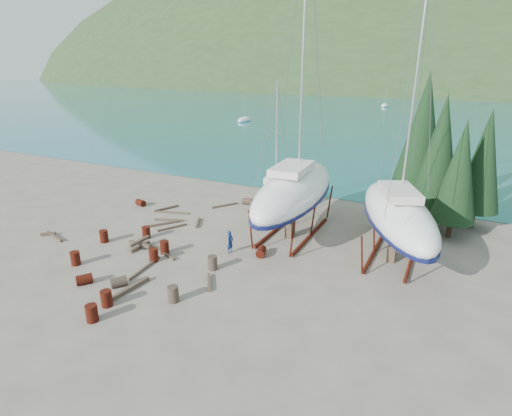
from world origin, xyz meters
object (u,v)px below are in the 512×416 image
at_px(large_sailboat_far, 398,214).
at_px(worker, 230,242).
at_px(large_sailboat_near, 295,190).
at_px(small_sailboat_shore, 274,190).

bearing_deg(large_sailboat_far, worker, -179.76).
height_order(large_sailboat_near, small_sailboat_shore, large_sailboat_near).
xyz_separation_m(large_sailboat_near, worker, (-2.55, -4.88, -2.59)).
relative_size(large_sailboat_far, small_sailboat_shore, 1.72).
height_order(large_sailboat_far, small_sailboat_shore, large_sailboat_far).
distance_m(small_sailboat_shore, worker, 9.20).
bearing_deg(large_sailboat_near, worker, -120.61).
relative_size(small_sailboat_shore, worker, 6.90).
xyz_separation_m(large_sailboat_near, small_sailboat_shore, (-3.51, 4.21, -1.59)).
bearing_deg(small_sailboat_shore, large_sailboat_far, -37.26).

